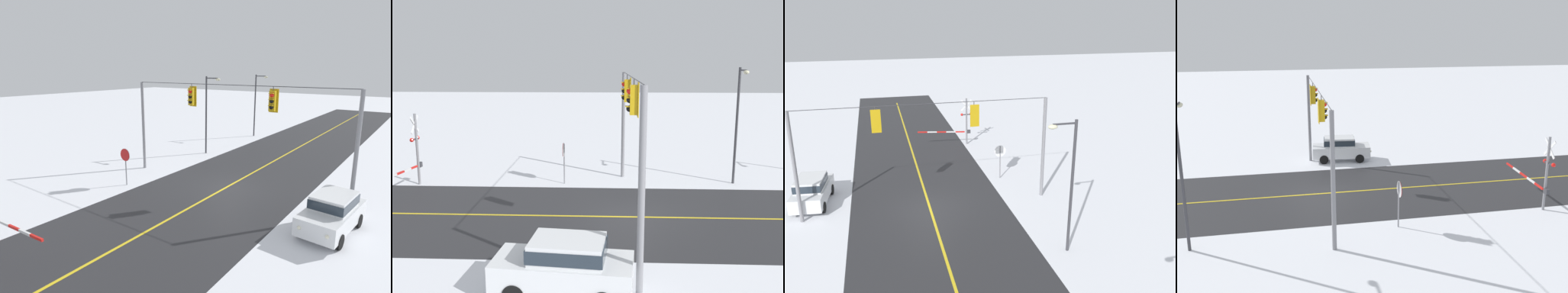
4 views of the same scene
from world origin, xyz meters
TOP-DOWN VIEW (x-y plane):
  - ground_plane at (0.00, 0.00)m, footprint 160.00×160.00m
  - road_asphalt at (0.00, 6.00)m, footprint 9.00×80.00m
  - lane_centre_line at (0.00, 6.00)m, footprint 0.14×72.00m
  - signal_span at (-0.01, -0.01)m, footprint 14.20×0.47m
  - stop_sign at (-5.32, -3.36)m, footprint 0.80×0.09m
  - railroad_crossing at (-4.40, -11.49)m, footprint 4.68×0.31m
  - parked_car_white at (6.65, -2.17)m, footprint 2.15×4.32m
  - streetlamp_near at (-5.59, 6.23)m, footprint 1.39×0.28m

SIDE VIEW (x-z plane):
  - ground_plane at x=0.00m, z-range 0.00..0.00m
  - road_asphalt at x=0.00m, z-range 0.00..0.01m
  - lane_centre_line at x=0.00m, z-range 0.01..0.01m
  - parked_car_white at x=6.65m, z-range 0.08..1.82m
  - stop_sign at x=-5.32m, z-range 0.54..2.89m
  - railroad_crossing at x=-4.40m, z-range -0.03..3.97m
  - streetlamp_near at x=-5.59m, z-range 0.67..7.17m
  - signal_span at x=-0.01m, z-range 0.98..7.20m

